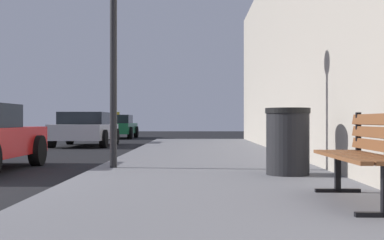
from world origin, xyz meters
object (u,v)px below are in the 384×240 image
bench (367,150)px  street_lamp (113,11)px  trash_bin (288,141)px  car_silver (85,129)px  car_green (117,126)px

bench → street_lamp: size_ratio=0.45×
bench → trash_bin: bearing=97.2°
trash_bin → car_silver: (-5.51, 11.61, -0.00)m
car_silver → car_green: (-0.16, 8.56, 0.00)m
bench → trash_bin: trash_bin is taller
bench → car_green: bearing=105.2°
trash_bin → street_lamp: (-2.76, 1.15, 2.17)m
bench → car_silver: size_ratio=0.42×
car_green → bench: bearing=-75.3°
trash_bin → car_green: 20.95m
bench → car_green: size_ratio=0.42×
trash_bin → bench: bearing=-83.3°
car_green → trash_bin: bearing=-74.3°
bench → street_lamp: bearing=129.8°
car_silver → car_green: car_green is taller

